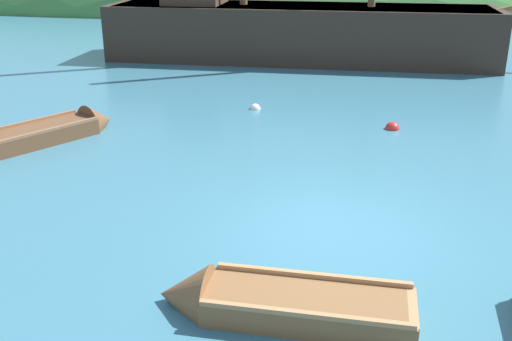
{
  "coord_description": "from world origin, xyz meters",
  "views": [
    {
      "loc": [
        -0.28,
        -9.34,
        4.71
      ],
      "look_at": [
        -1.51,
        1.71,
        0.33
      ],
      "focal_mm": 42.27,
      "sensor_mm": 36.0,
      "label": 1
    }
  ],
  "objects_px": {
    "rowboat_outer_left": "(270,306)",
    "buoy_white": "(255,109)",
    "rowboat_center": "(56,132)",
    "sailing_ship": "(296,39)",
    "buoy_red": "(392,129)"
  },
  "relations": [
    {
      "from": "rowboat_outer_left",
      "to": "buoy_red",
      "type": "relative_size",
      "value": 9.31
    },
    {
      "from": "rowboat_outer_left",
      "to": "buoy_white",
      "type": "bearing_deg",
      "value": -77.67
    },
    {
      "from": "sailing_ship",
      "to": "buoy_red",
      "type": "height_order",
      "value": "sailing_ship"
    },
    {
      "from": "rowboat_outer_left",
      "to": "buoy_white",
      "type": "distance_m",
      "value": 10.05
    },
    {
      "from": "rowboat_center",
      "to": "rowboat_outer_left",
      "type": "bearing_deg",
      "value": -103.25
    },
    {
      "from": "sailing_ship",
      "to": "rowboat_center",
      "type": "bearing_deg",
      "value": -114.01
    },
    {
      "from": "rowboat_center",
      "to": "sailing_ship",
      "type": "bearing_deg",
      "value": 8.68
    },
    {
      "from": "sailing_ship",
      "to": "rowboat_outer_left",
      "type": "distance_m",
      "value": 17.38
    },
    {
      "from": "buoy_red",
      "to": "sailing_ship",
      "type": "bearing_deg",
      "value": 108.35
    },
    {
      "from": "sailing_ship",
      "to": "buoy_red",
      "type": "xyz_separation_m",
      "value": [
        2.95,
        -8.9,
        -0.83
      ]
    },
    {
      "from": "sailing_ship",
      "to": "buoy_white",
      "type": "bearing_deg",
      "value": -93.1
    },
    {
      "from": "rowboat_outer_left",
      "to": "rowboat_center",
      "type": "xyz_separation_m",
      "value": [
        -5.92,
        6.8,
        0.02
      ]
    },
    {
      "from": "buoy_white",
      "to": "rowboat_center",
      "type": "bearing_deg",
      "value": -145.52
    },
    {
      "from": "rowboat_center",
      "to": "buoy_white",
      "type": "height_order",
      "value": "rowboat_center"
    },
    {
      "from": "rowboat_outer_left",
      "to": "rowboat_center",
      "type": "bearing_deg",
      "value": -44.21
    }
  ]
}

